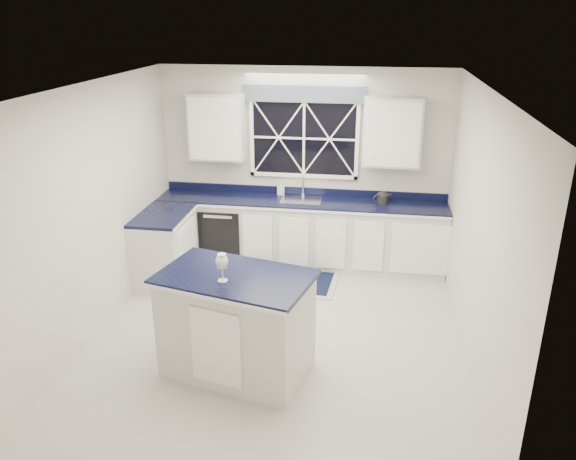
% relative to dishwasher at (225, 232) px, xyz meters
% --- Properties ---
extents(ground, '(4.50, 4.50, 0.00)m').
position_rel_dishwasher_xyz_m(ground, '(1.10, -1.95, -0.41)').
color(ground, '#B2B2AD').
rests_on(ground, ground).
extents(back_wall, '(4.00, 0.10, 2.70)m').
position_rel_dishwasher_xyz_m(back_wall, '(1.10, 0.30, 0.94)').
color(back_wall, silver).
rests_on(back_wall, ground).
extents(base_cabinets, '(3.99, 1.60, 0.90)m').
position_rel_dishwasher_xyz_m(base_cabinets, '(0.77, -0.17, 0.04)').
color(base_cabinets, silver).
rests_on(base_cabinets, ground).
extents(countertop, '(3.98, 0.64, 0.04)m').
position_rel_dishwasher_xyz_m(countertop, '(1.10, 0.00, 0.51)').
color(countertop, black).
rests_on(countertop, base_cabinets).
extents(dishwasher, '(0.60, 0.58, 0.82)m').
position_rel_dishwasher_xyz_m(dishwasher, '(0.00, 0.00, 0.00)').
color(dishwasher, black).
rests_on(dishwasher, ground).
extents(window, '(1.65, 0.09, 1.26)m').
position_rel_dishwasher_xyz_m(window, '(1.10, 0.25, 1.42)').
color(window, black).
rests_on(window, ground).
extents(upper_cabinets, '(3.10, 0.34, 0.90)m').
position_rel_dishwasher_xyz_m(upper_cabinets, '(1.10, 0.13, 1.49)').
color(upper_cabinets, silver).
rests_on(upper_cabinets, ground).
extents(faucet, '(0.05, 0.20, 0.30)m').
position_rel_dishwasher_xyz_m(faucet, '(1.10, 0.19, 0.69)').
color(faucet, silver).
rests_on(faucet, countertop).
extents(island, '(1.59, 1.17, 1.06)m').
position_rel_dishwasher_xyz_m(island, '(0.82, -2.66, 0.12)').
color(island, silver).
rests_on(island, ground).
extents(rug, '(1.44, 0.94, 0.02)m').
position_rel_dishwasher_xyz_m(rug, '(0.97, -0.60, -0.40)').
color(rug, '#AEADA9').
rests_on(rug, ground).
extents(kettle, '(0.25, 0.21, 0.19)m').
position_rel_dishwasher_xyz_m(kettle, '(2.21, 0.06, 0.62)').
color(kettle, '#2E2D30').
rests_on(kettle, countertop).
extents(wine_glass, '(0.11, 0.11, 0.27)m').
position_rel_dishwasher_xyz_m(wine_glass, '(0.75, -2.80, 0.84)').
color(wine_glass, white).
rests_on(wine_glass, island).
extents(soap_bottle, '(0.10, 0.10, 0.18)m').
position_rel_dishwasher_xyz_m(soap_bottle, '(0.78, 0.22, 0.62)').
color(soap_bottle, silver).
rests_on(soap_bottle, countertop).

